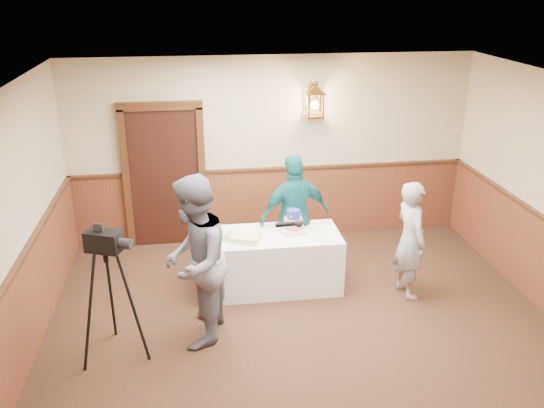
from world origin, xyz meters
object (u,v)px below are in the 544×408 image
Objects in this scene: sheet_cake_yellow at (245,238)px; assistant_p at (295,216)px; display_table at (270,261)px; interviewer at (194,262)px; sheet_cake_green at (217,233)px; tv_camera_rig at (111,302)px; baker at (410,240)px; tiered_cake at (293,223)px.

sheet_cake_yellow is 0.22× the size of assistant_p.
interviewer is (-0.96, -1.05, 0.59)m from display_table.
interviewer reaches higher than sheet_cake_yellow.
sheet_cake_green is 0.18× the size of interviewer.
assistant_p is 2.74m from tv_camera_rig.
sheet_cake_yellow is at bearing 58.15° from tv_camera_rig.
assistant_p is at bearing 49.60° from baker.
tv_camera_rig is at bearing -143.92° from sheet_cake_yellow.
tiered_cake is at bearing 7.96° from display_table.
display_table is 1.07× the size of assistant_p.
baker is (2.67, 0.62, -0.20)m from interviewer.
tiered_cake is 0.20× the size of baker.
baker is 0.91× the size of assistant_p.
baker reaches higher than display_table.
baker reaches higher than tv_camera_rig.
interviewer reaches higher than sheet_cake_green.
sheet_cake_yellow is (-0.64, -0.17, -0.08)m from tiered_cake.
tv_camera_rig reaches higher than sheet_cake_yellow.
display_table is at bearing -5.54° from sheet_cake_green.
interviewer reaches higher than assistant_p.
assistant_p reaches higher than tiered_cake.
tiered_cake is 0.89× the size of sheet_cake_green.
sheet_cake_yellow is (-0.33, -0.13, 0.41)m from display_table.
assistant_p is (0.08, 0.31, -0.03)m from tiered_cake.
baker is (2.04, -0.30, -0.02)m from sheet_cake_yellow.
interviewer reaches higher than tiered_cake.
display_table is 0.93× the size of interviewer.
sheet_cake_green is 0.20× the size of assistant_p.
interviewer reaches higher than baker.
tiered_cake is 1.48m from baker.
display_table is at bearing -172.04° from tiered_cake.
tiered_cake reaches higher than sheet_cake_yellow.
assistant_p is (0.39, 0.36, 0.47)m from display_table.
interviewer is 0.95m from tv_camera_rig.
tv_camera_rig is at bearing -149.47° from tiered_cake.
interviewer is at bearing 33.57° from tv_camera_rig.
baker is (1.71, -0.43, 0.39)m from display_table.
display_table is 1.54m from interviewer.
display_table is 0.79m from sheet_cake_green.
tv_camera_rig is (-0.88, -0.18, -0.31)m from interviewer.
interviewer reaches higher than display_table.
interviewer is 1.14× the size of assistant_p.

